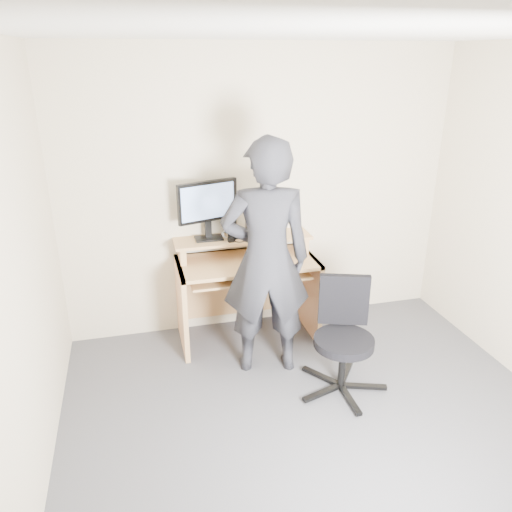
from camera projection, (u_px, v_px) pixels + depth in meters
name	position (u px, v px, depth m)	size (l,w,h in m)	color
ground	(327.00, 443.00, 3.31)	(3.50, 3.50, 0.00)	#49484D
back_wall	(261.00, 194.00, 4.41)	(3.50, 0.02, 2.50)	beige
ceiling	(356.00, 30.00, 2.37)	(3.50, 3.50, 0.02)	white
desk	(245.00, 278.00, 4.43)	(1.20, 0.60, 0.91)	tan
monitor	(208.00, 205.00, 4.19)	(0.53, 0.20, 0.51)	black
external_drive	(232.00, 227.00, 4.31)	(0.07, 0.13, 0.20)	black
travel_mug	(250.00, 226.00, 4.36)	(0.08, 0.08, 0.18)	silver
smartphone	(264.00, 235.00, 4.39)	(0.07, 0.13, 0.01)	black
charger	(231.00, 240.00, 4.24)	(0.04, 0.04, 0.04)	black
headphones	(231.00, 234.00, 4.40)	(0.16, 0.16, 0.02)	silver
keyboard	(240.00, 274.00, 4.21)	(0.46, 0.18, 0.03)	black
mouse	(286.00, 259.00, 4.26)	(0.10, 0.06, 0.04)	black
office_chair	(344.00, 332.00, 3.73)	(0.68, 0.65, 0.85)	black
person	(266.00, 260.00, 3.79)	(0.69, 0.45, 1.88)	black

